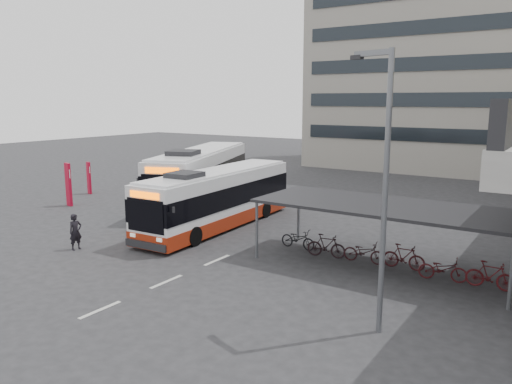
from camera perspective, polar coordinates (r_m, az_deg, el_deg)
The scene contains 10 objects.
ground at distance 22.57m, azimuth -9.53°, elevation -6.60°, with size 120.00×120.00×0.00m, color #28282B.
bike_shelter at distance 20.38m, azimuth 14.23°, elevation -4.44°, with size 10.00×4.00×2.54m.
office_block at distance 52.74m, azimuth 24.76°, elevation 16.00°, with size 30.00×15.00×25.00m, color gray.
road_markings at distance 18.88m, azimuth -10.21°, elevation -10.05°, with size 0.15×7.60×0.01m.
bus_main at distance 26.08m, azimuth -4.35°, elevation -0.77°, with size 2.94×11.03×3.23m.
bus_teal at distance 32.23m, azimuth -6.27°, elevation 1.76°, with size 7.07×12.70×3.72m.
pedestrian at distance 23.59m, azimuth -19.93°, elevation -4.30°, with size 0.59×0.39×1.62m, color black.
lamp_post at distance 14.06m, azimuth 14.29°, elevation 1.72°, with size 1.36×0.53×7.91m.
sign_totem_mid at distance 33.36m, azimuth -20.65°, elevation 0.87°, with size 0.58×0.28×2.71m.
sign_totem_north at distance 37.26m, azimuth -18.56°, elevation 1.60°, with size 0.48×0.27×2.27m.
Camera 1 is at (14.88, -15.65, 6.57)m, focal length 35.00 mm.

